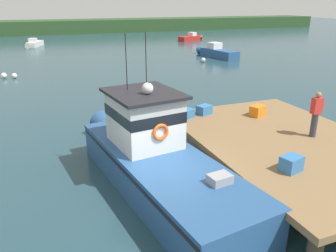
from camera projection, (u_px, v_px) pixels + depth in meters
ground_plane at (159, 197)px, 10.58m from camera, size 200.00×200.00×0.00m
dock at (288, 143)px, 11.87m from camera, size 6.00×9.00×1.20m
main_fishing_boat at (154, 156)px, 11.04m from camera, size 3.60×9.96×4.80m
crate_single_far at (258, 111)px, 14.20m from camera, size 0.72×0.63×0.44m
crate_stack_near_edge at (204, 110)px, 14.46m from camera, size 0.71×0.62×0.38m
crate_single_by_cleat at (186, 113)px, 14.01m from camera, size 0.71×0.61×0.36m
crate_stack_mid_dock at (291, 164)px, 9.57m from camera, size 0.69×0.58×0.44m
deckhand_by_the_boat at (316, 113)px, 11.81m from camera, size 0.36×0.22×1.63m
moored_boat_outer_mooring at (34, 44)px, 45.65m from camera, size 2.50×4.52×1.15m
moored_boat_off_the_point at (217, 52)px, 36.93m from camera, size 2.33×6.16×1.54m
moored_boat_mid_harbor at (191, 38)px, 52.74m from camera, size 4.83×3.01×1.24m
mooring_buoy_inshore at (4, 76)px, 26.83m from camera, size 0.44×0.44×0.44m
mooring_buoy_channel_marker at (203, 60)px, 33.99m from camera, size 0.45×0.45×0.45m
mooring_buoy_spare_mooring at (14, 76)px, 26.83m from camera, size 0.41×0.41×0.41m
far_shoreline at (47, 27)px, 64.30m from camera, size 120.00×8.00×2.40m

